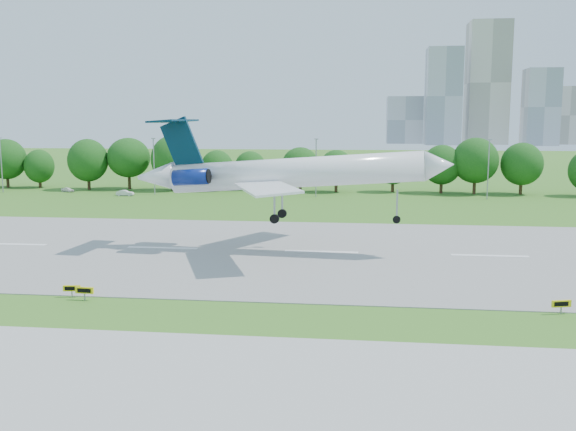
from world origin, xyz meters
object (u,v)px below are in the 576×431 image
object	(u,v)px
taxi_sign_left	(84,291)
service_vehicle_a	(125,193)
service_vehicle_b	(68,190)
airliner	(279,172)

from	to	relation	value
taxi_sign_left	service_vehicle_a	distance (m)	81.77
taxi_sign_left	service_vehicle_b	size ratio (longest dim) A/B	0.55
airliner	taxi_sign_left	distance (m)	29.11
airliner	service_vehicle_b	bearing A→B (deg)	137.65
service_vehicle_a	service_vehicle_b	distance (m)	16.52
service_vehicle_a	service_vehicle_b	size ratio (longest dim) A/B	1.18
taxi_sign_left	service_vehicle_a	size ratio (longest dim) A/B	0.47
service_vehicle_b	taxi_sign_left	bearing A→B (deg)	-134.21
airliner	taxi_sign_left	world-z (taller)	airliner
airliner	taxi_sign_left	size ratio (longest dim) A/B	22.76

